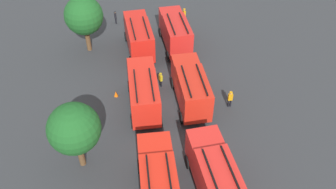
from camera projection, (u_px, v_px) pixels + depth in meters
name	position (u px, v px, depth m)	size (l,w,h in m)	color
ground_plane	(168.00, 105.00, 33.80)	(56.03, 56.03, 0.00)	#2D3033
fire_truck_0	(215.00, 174.00, 25.38)	(7.39, 3.27, 3.88)	red
fire_truck_1	(191.00, 87.00, 32.54)	(7.27, 2.93, 3.88)	red
fire_truck_2	(175.00, 31.00, 39.56)	(7.34, 3.11, 3.88)	red
fire_truck_3	(158.00, 182.00, 24.92)	(7.22, 2.80, 3.88)	red
fire_truck_4	(143.00, 91.00, 32.09)	(7.22, 2.79, 3.88)	red
fire_truck_5	(139.00, 36.00, 38.88)	(7.36, 3.18, 3.88)	red
firefighter_0	(180.00, 21.00, 43.58)	(0.38, 0.48, 1.73)	black
firefighter_1	(115.00, 17.00, 44.42)	(0.45, 0.30, 1.64)	black
firefighter_2	(161.00, 79.00, 35.34)	(0.48, 0.37, 1.60)	black
firefighter_3	(230.00, 98.00, 33.04)	(0.29, 0.43, 1.79)	black
firefighter_4	(184.00, 15.00, 44.62)	(0.47, 0.35, 1.80)	black
tree_0	(74.00, 129.00, 25.95)	(3.99, 3.99, 6.18)	brown
tree_1	(84.00, 16.00, 37.77)	(4.17, 4.17, 6.46)	brown
traffic_cone_0	(116.00, 94.00, 34.59)	(0.41, 0.41, 0.58)	#F2600C
traffic_cone_1	(190.00, 66.00, 37.78)	(0.46, 0.46, 0.66)	#F2600C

